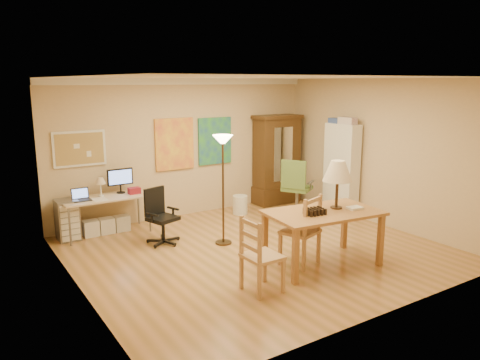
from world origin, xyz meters
TOP-DOWN VIEW (x-y plane):
  - floor at (0.00, 0.00)m, footprint 5.50×5.50m
  - crown_molding at (0.00, 2.46)m, footprint 5.50×0.08m
  - corkboard at (-2.05, 2.47)m, footprint 0.90×0.04m
  - art_panel_left at (-0.25, 2.47)m, footprint 0.80×0.04m
  - art_panel_right at (0.65, 2.47)m, footprint 0.75×0.04m
  - dining_table at (0.56, -0.97)m, footprint 1.71×1.14m
  - ladder_chair_back at (0.21, -0.82)m, footprint 0.61×0.60m
  - ladder_chair_left at (-0.83, -1.23)m, footprint 0.44×0.46m
  - torchiere_lamp at (-0.29, 0.58)m, footprint 0.33×0.33m
  - computer_desk at (-1.73, 2.15)m, footprint 1.48×0.65m
  - office_chair_black at (-1.14, 1.16)m, footprint 0.57×0.57m
  - office_chair_green at (1.86, 1.30)m, footprint 0.71×0.71m
  - drawer_cart at (-2.40, 2.18)m, footprint 0.35×0.42m
  - armoire at (2.07, 2.24)m, footprint 1.05×0.50m
  - bookshelf at (2.55, 0.76)m, footprint 0.28×0.73m
  - wastebin at (0.91, 1.92)m, footprint 0.30×0.30m

SIDE VIEW (x-z plane):
  - floor at x=0.00m, z-range 0.00..0.00m
  - wastebin at x=0.91m, z-range 0.00..0.38m
  - office_chair_black at x=-1.14m, z-range -0.22..0.71m
  - office_chair_green at x=1.86m, z-range -0.26..0.87m
  - drawer_cart at x=-2.40m, z-range 0.00..0.69m
  - computer_desk at x=-1.73m, z-range -0.15..0.97m
  - ladder_chair_left at x=-0.83m, z-range -0.03..0.95m
  - ladder_chair_back at x=0.21m, z-range -0.03..1.02m
  - armoire at x=2.07m, z-range -0.13..1.81m
  - bookshelf at x=2.55m, z-range 0.00..1.83m
  - dining_table at x=0.56m, z-range 0.20..1.72m
  - art_panel_left at x=-0.25m, z-range 0.95..1.95m
  - art_panel_right at x=0.65m, z-range 0.98..1.92m
  - torchiere_lamp at x=-0.29m, z-range 0.55..2.35m
  - corkboard at x=-2.05m, z-range 1.19..1.81m
  - crown_molding at x=0.00m, z-range 2.58..2.70m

